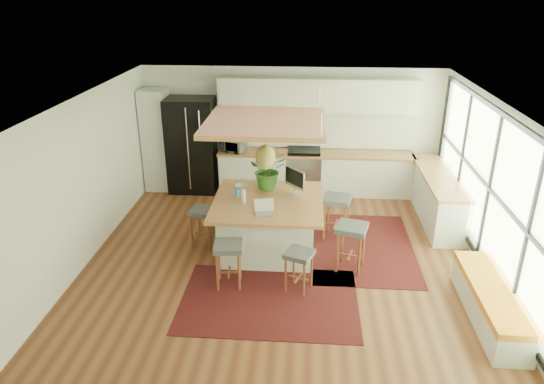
# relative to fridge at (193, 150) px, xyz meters

# --- Properties ---
(floor) EXTENTS (7.00, 7.00, 0.00)m
(floor) POSITION_rel_fridge_xyz_m (2.16, -3.16, -0.93)
(floor) COLOR #582C19
(floor) RESTS_ON ground
(ceiling) EXTENTS (7.00, 7.00, 0.00)m
(ceiling) POSITION_rel_fridge_xyz_m (2.16, -3.16, 1.78)
(ceiling) COLOR white
(ceiling) RESTS_ON ground
(wall_back) EXTENTS (6.50, 0.00, 6.50)m
(wall_back) POSITION_rel_fridge_xyz_m (2.16, 0.34, 0.42)
(wall_back) COLOR silver
(wall_back) RESTS_ON ground
(wall_front) EXTENTS (6.50, 0.00, 6.50)m
(wall_front) POSITION_rel_fridge_xyz_m (2.16, -6.66, 0.42)
(wall_front) COLOR silver
(wall_front) RESTS_ON ground
(wall_left) EXTENTS (0.00, 7.00, 7.00)m
(wall_left) POSITION_rel_fridge_xyz_m (-1.09, -3.16, 0.42)
(wall_left) COLOR silver
(wall_left) RESTS_ON ground
(wall_right) EXTENTS (0.00, 7.00, 7.00)m
(wall_right) POSITION_rel_fridge_xyz_m (5.41, -3.16, 0.42)
(wall_right) COLOR silver
(wall_right) RESTS_ON ground
(window_wall) EXTENTS (0.10, 6.20, 2.60)m
(window_wall) POSITION_rel_fridge_xyz_m (5.38, -3.16, 0.47)
(window_wall) COLOR black
(window_wall) RESTS_ON wall_right
(pantry) EXTENTS (0.55, 0.60, 2.25)m
(pantry) POSITION_rel_fridge_xyz_m (-0.79, 0.02, 0.20)
(pantry) COLOR silver
(pantry) RESTS_ON floor
(back_counter_base) EXTENTS (4.20, 0.60, 0.88)m
(back_counter_base) POSITION_rel_fridge_xyz_m (2.71, 0.02, -0.49)
(back_counter_base) COLOR silver
(back_counter_base) RESTS_ON floor
(back_counter_top) EXTENTS (4.24, 0.64, 0.05)m
(back_counter_top) POSITION_rel_fridge_xyz_m (2.71, 0.02, -0.03)
(back_counter_top) COLOR #9C5F37
(back_counter_top) RESTS_ON back_counter_base
(backsplash) EXTENTS (4.20, 0.02, 0.80)m
(backsplash) POSITION_rel_fridge_xyz_m (2.71, 0.32, 0.43)
(backsplash) COLOR white
(backsplash) RESTS_ON wall_back
(upper_cabinets) EXTENTS (4.20, 0.34, 0.70)m
(upper_cabinets) POSITION_rel_fridge_xyz_m (2.71, 0.16, 1.22)
(upper_cabinets) COLOR silver
(upper_cabinets) RESTS_ON wall_back
(range) EXTENTS (0.76, 0.62, 1.00)m
(range) POSITION_rel_fridge_xyz_m (2.46, 0.02, -0.43)
(range) COLOR #A5A5AA
(range) RESTS_ON floor
(right_counter_base) EXTENTS (0.60, 2.50, 0.88)m
(right_counter_base) POSITION_rel_fridge_xyz_m (5.09, -1.16, -0.49)
(right_counter_base) COLOR silver
(right_counter_base) RESTS_ON floor
(right_counter_top) EXTENTS (0.64, 2.54, 0.05)m
(right_counter_top) POSITION_rel_fridge_xyz_m (5.09, -1.16, -0.03)
(right_counter_top) COLOR #9C5F37
(right_counter_top) RESTS_ON right_counter_base
(window_bench) EXTENTS (0.52, 2.00, 0.50)m
(window_bench) POSITION_rel_fridge_xyz_m (5.11, -4.36, -0.68)
(window_bench) COLOR silver
(window_bench) RESTS_ON floor
(ceiling_panel) EXTENTS (1.86, 1.86, 0.80)m
(ceiling_panel) POSITION_rel_fridge_xyz_m (1.86, -2.76, 1.12)
(ceiling_panel) COLOR #9C5F37
(ceiling_panel) RESTS_ON ceiling
(rug_near) EXTENTS (2.60, 1.80, 0.01)m
(rug_near) POSITION_rel_fridge_xyz_m (2.03, -4.18, -0.92)
(rug_near) COLOR black
(rug_near) RESTS_ON floor
(rug_right) EXTENTS (1.80, 2.60, 0.01)m
(rug_right) POSITION_rel_fridge_xyz_m (3.54, -2.46, -0.92)
(rug_right) COLOR black
(rug_right) RESTS_ON floor
(fridge) EXTENTS (1.04, 0.82, 2.08)m
(fridge) POSITION_rel_fridge_xyz_m (0.00, 0.00, 0.00)
(fridge) COLOR black
(fridge) RESTS_ON floor
(island) EXTENTS (1.85, 1.85, 0.93)m
(island) POSITION_rel_fridge_xyz_m (1.89, -2.62, -0.46)
(island) COLOR #9C5F37
(island) RESTS_ON floor
(stool_near_left) EXTENTS (0.47, 0.47, 0.72)m
(stool_near_left) POSITION_rel_fridge_xyz_m (1.38, -3.81, -0.57)
(stool_near_left) COLOR #404346
(stool_near_left) RESTS_ON floor
(stool_near_right) EXTENTS (0.51, 0.51, 0.66)m
(stool_near_right) POSITION_rel_fridge_xyz_m (2.45, -3.86, -0.57)
(stool_near_right) COLOR #404346
(stool_near_right) RESTS_ON floor
(stool_right_front) EXTENTS (0.58, 0.58, 0.79)m
(stool_right_front) POSITION_rel_fridge_xyz_m (3.27, -3.20, -0.57)
(stool_right_front) COLOR #404346
(stool_right_front) RESTS_ON floor
(stool_right_back) EXTENTS (0.56, 0.56, 0.79)m
(stool_right_back) POSITION_rel_fridge_xyz_m (3.09, -2.08, -0.57)
(stool_right_back) COLOR #404346
(stool_right_back) RESTS_ON floor
(stool_left_side) EXTENTS (0.51, 0.51, 0.72)m
(stool_left_side) POSITION_rel_fridge_xyz_m (0.75, -2.60, -0.57)
(stool_left_side) COLOR #404346
(stool_left_side) RESTS_ON floor
(laptop) EXTENTS (0.38, 0.40, 0.24)m
(laptop) POSITION_rel_fridge_xyz_m (1.89, -3.18, 0.12)
(laptop) COLOR #A5A5AA
(laptop) RESTS_ON island
(monitor) EXTENTS (0.47, 0.50, 0.47)m
(monitor) POSITION_rel_fridge_xyz_m (2.33, -2.31, 0.26)
(monitor) COLOR #A5A5AA
(monitor) RESTS_ON island
(microwave) EXTENTS (0.58, 0.45, 0.35)m
(microwave) POSITION_rel_fridge_xyz_m (0.91, -0.02, 0.17)
(microwave) COLOR #A5A5AA
(microwave) RESTS_ON back_counter_top
(island_plant) EXTENTS (0.76, 0.82, 0.56)m
(island_plant) POSITION_rel_fridge_xyz_m (1.85, -2.09, 0.29)
(island_plant) COLOR #1E4C19
(island_plant) RESTS_ON island
(island_bowl) EXTENTS (0.26, 0.26, 0.05)m
(island_bowl) POSITION_rel_fridge_xyz_m (1.37, -2.10, 0.03)
(island_bowl) COLOR white
(island_bowl) RESTS_ON island
(island_bottle_0) EXTENTS (0.07, 0.07, 0.19)m
(island_bottle_0) POSITION_rel_fridge_xyz_m (1.34, -2.52, 0.10)
(island_bottle_0) COLOR #2F78BD
(island_bottle_0) RESTS_ON island
(island_bottle_1) EXTENTS (0.07, 0.07, 0.19)m
(island_bottle_1) POSITION_rel_fridge_xyz_m (1.49, -2.77, 0.10)
(island_bottle_1) COLOR silver
(island_bottle_1) RESTS_ON island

